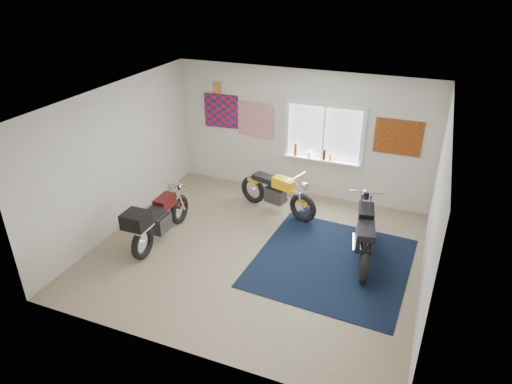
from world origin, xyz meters
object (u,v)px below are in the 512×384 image
at_px(yellow_triumph, 277,193).
at_px(black_chrome_bike, 364,235).
at_px(maroon_tourer, 157,220).
at_px(navy_rug, 332,262).

relative_size(yellow_triumph, black_chrome_bike, 0.91).
xyz_separation_m(yellow_triumph, black_chrome_bike, (1.91, -0.98, 0.04)).
relative_size(black_chrome_bike, maroon_tourer, 1.07).
distance_m(yellow_triumph, black_chrome_bike, 2.15).
distance_m(navy_rug, yellow_triumph, 2.03).
distance_m(yellow_triumph, maroon_tourer, 2.49).
xyz_separation_m(black_chrome_bike, maroon_tourer, (-3.50, -0.92, 0.04)).
bearing_deg(navy_rug, black_chrome_bike, 39.52).
xyz_separation_m(yellow_triumph, maroon_tourer, (-1.59, -1.91, 0.08)).
bearing_deg(black_chrome_bike, yellow_triumph, 52.32).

